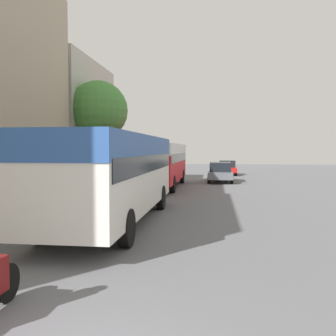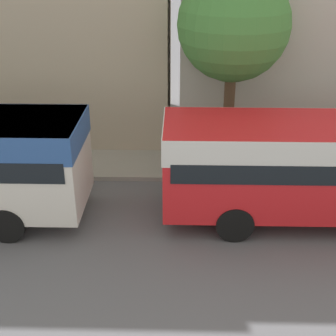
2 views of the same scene
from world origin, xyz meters
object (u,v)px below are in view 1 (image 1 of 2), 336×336
bus_lead (115,166)px  car_far_curb (220,172)px  car_crossing (227,167)px  pedestrian_near_curb (125,169)px  bus_following (161,159)px

bus_lead → car_far_curb: bus_lead is taller
car_crossing → car_far_curb: size_ratio=0.83×
bus_lead → pedestrian_near_curb: bearing=102.8°
bus_lead → pedestrian_near_curb: 17.01m
bus_following → car_far_curb: (3.96, 4.58, -1.09)m
bus_following → car_far_curb: bus_following is taller
car_far_curb → car_crossing: bearing=84.4°
car_crossing → car_far_curb: car_far_curb is taller
bus_lead → bus_following: 12.11m
pedestrian_near_curb → car_crossing: bearing=44.2°
bus_following → pedestrian_near_curb: (-3.56, 4.45, -0.92)m
pedestrian_near_curb → bus_lead: bearing=-77.2°
car_far_curb → pedestrian_near_curb: pedestrian_near_curb is taller
bus_following → pedestrian_near_curb: 5.78m
bus_lead → pedestrian_near_curb: bus_lead is taller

